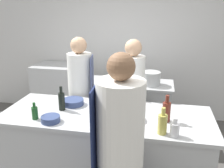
{
  "coord_description": "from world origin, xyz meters",
  "views": [
    {
      "loc": [
        0.59,
        -2.56,
        2.13
      ],
      "look_at": [
        0.0,
        0.35,
        1.18
      ],
      "focal_mm": 40.0,
      "sensor_mm": 36.0,
      "label": 1
    }
  ],
  "objects": [
    {
      "name": "prep_counter",
      "position": [
        0.0,
        0.0,
        0.46
      ],
      "size": [
        2.41,
        0.93,
        0.93
      ],
      "color": "#B7BABC",
      "rests_on": "ground_plane"
    },
    {
      "name": "bowl_ceramic_blue",
      "position": [
        -0.46,
        0.18,
        0.96
      ],
      "size": [
        0.26,
        0.26,
        0.07
      ],
      "color": "navy",
      "rests_on": "prep_counter"
    },
    {
      "name": "chef_at_stove",
      "position": [
        -0.53,
        0.68,
        0.86
      ],
      "size": [
        0.38,
        0.36,
        1.71
      ],
      "rotation": [
        0.0,
        0.0,
        -1.4
      ],
      "color": "black",
      "rests_on": "ground_plane"
    },
    {
      "name": "bottle_wine",
      "position": [
        0.67,
        -0.06,
        1.04
      ],
      "size": [
        0.09,
        0.09,
        0.3
      ],
      "color": "#5B2319",
      "rests_on": "prep_counter"
    },
    {
      "name": "bottle_vinegar",
      "position": [
        -0.73,
        -0.28,
        1.0
      ],
      "size": [
        0.07,
        0.07,
        0.19
      ],
      "color": "#19471E",
      "rests_on": "prep_counter"
    },
    {
      "name": "bottle_olive_oil",
      "position": [
        0.64,
        -0.34,
        1.03
      ],
      "size": [
        0.09,
        0.09,
        0.27
      ],
      "color": "#B2A84C",
      "rests_on": "prep_counter"
    },
    {
      "name": "cup",
      "position": [
        -0.21,
        0.24,
        0.97
      ],
      "size": [
        0.09,
        0.09,
        0.08
      ],
      "color": "#33477F",
      "rests_on": "prep_counter"
    },
    {
      "name": "wall_back",
      "position": [
        0.0,
        2.13,
        1.4
      ],
      "size": [
        8.0,
        0.06,
        2.8
      ],
      "color": "silver",
      "rests_on": "ground_plane"
    },
    {
      "name": "chef_at_pass_far",
      "position": [
        0.21,
        0.74,
        0.86
      ],
      "size": [
        0.37,
        0.35,
        1.69
      ],
      "rotation": [
        0.0,
        0.0,
        1.74
      ],
      "color": "black",
      "rests_on": "ground_plane"
    },
    {
      "name": "chef_at_prep_near",
      "position": [
        0.29,
        -0.76,
        0.89
      ],
      "size": [
        0.42,
        0.4,
        1.79
      ],
      "rotation": [
        0.0,
        0.0,
        1.63
      ],
      "color": "black",
      "rests_on": "ground_plane"
    },
    {
      "name": "stockpot",
      "position": [
        0.44,
        1.19,
        1.03
      ],
      "size": [
        0.3,
        0.3,
        0.21
      ],
      "color": "#B7BABC",
      "rests_on": "pass_counter"
    },
    {
      "name": "bottle_sauce",
      "position": [
        0.75,
        -0.36,
        1.0
      ],
      "size": [
        0.09,
        0.09,
        0.19
      ],
      "color": "silver",
      "rests_on": "prep_counter"
    },
    {
      "name": "bowl_wooden_salad",
      "position": [
        -0.54,
        -0.32,
        0.96
      ],
      "size": [
        0.2,
        0.2,
        0.06
      ],
      "color": "navy",
      "rests_on": "prep_counter"
    },
    {
      "name": "bowl_prep_small",
      "position": [
        -0.02,
        0.25,
        0.97
      ],
      "size": [
        0.18,
        0.18,
        0.08
      ],
      "color": "navy",
      "rests_on": "prep_counter"
    },
    {
      "name": "pass_counter",
      "position": [
        -0.0,
        1.24,
        0.46
      ],
      "size": [
        1.6,
        0.61,
        0.93
      ],
      "color": "#B7BABC",
      "rests_on": "ground_plane"
    },
    {
      "name": "bowl_mixing_large",
      "position": [
        0.28,
        -0.1,
        0.97
      ],
      "size": [
        0.27,
        0.27,
        0.08
      ],
      "color": "navy",
      "rests_on": "prep_counter"
    },
    {
      "name": "oven_range",
      "position": [
        -1.35,
        1.75,
        0.51
      ],
      "size": [
        0.87,
        0.65,
        1.03
      ],
      "color": "#B7BABC",
      "rests_on": "ground_plane"
    },
    {
      "name": "bottle_cooking_oil",
      "position": [
        -0.54,
        0.01,
        1.04
      ],
      "size": [
        0.08,
        0.08,
        0.29
      ],
      "color": "black",
      "rests_on": "prep_counter"
    }
  ]
}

